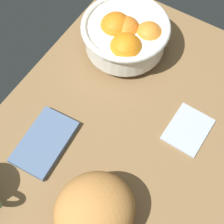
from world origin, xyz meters
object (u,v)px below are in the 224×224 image
(napkin_spare, at_px, (188,129))
(fruit_bowl, at_px, (126,35))
(bread_loaf, at_px, (95,210))
(napkin_folded, at_px, (45,142))

(napkin_spare, bearing_deg, fruit_bowl, 63.90)
(bread_loaf, relative_size, napkin_folded, 1.04)
(fruit_bowl, bearing_deg, napkin_folded, 176.68)
(bread_loaf, xyz_separation_m, napkin_folded, (0.07, 0.18, -0.05))
(napkin_folded, height_order, napkin_spare, napkin_folded)
(bread_loaf, xyz_separation_m, napkin_spare, (0.28, -0.08, -0.05))
(fruit_bowl, height_order, napkin_folded, fruit_bowl)
(fruit_bowl, xyz_separation_m, napkin_folded, (-0.32, 0.02, -0.06))
(napkin_folded, bearing_deg, napkin_spare, -52.01)
(fruit_bowl, relative_size, napkin_spare, 1.96)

